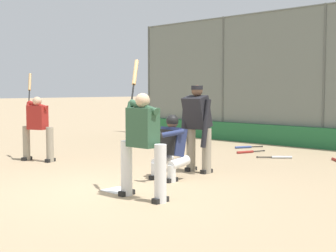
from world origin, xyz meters
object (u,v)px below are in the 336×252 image
(catcher_behind_plate, at_px, (170,146))
(batter_on_deck, at_px, (37,126))
(spare_bat_first_base_side, at_px, (245,147))
(spare_bat_third_base_side, at_px, (279,157))
(batter_at_plate, at_px, (143,141))
(umpire_home, at_px, (197,126))
(spare_bat_near_backstop, at_px, (247,152))

(catcher_behind_plate, relative_size, batter_on_deck, 0.58)
(batter_on_deck, distance_m, spare_bat_first_base_side, 5.95)
(batter_on_deck, distance_m, spare_bat_third_base_side, 5.93)
(batter_at_plate, distance_m, umpire_home, 2.54)
(catcher_behind_plate, distance_m, spare_bat_first_base_side, 5.26)
(batter_at_plate, relative_size, spare_bat_near_backstop, 2.54)
(catcher_behind_plate, height_order, spare_bat_third_base_side, catcher_behind_plate)
(spare_bat_third_base_side, bearing_deg, spare_bat_first_base_side, 105.88)
(batter_at_plate, xyz_separation_m, catcher_behind_plate, (0.78, -1.44, -0.26))
(spare_bat_near_backstop, height_order, spare_bat_first_base_side, same)
(batter_at_plate, xyz_separation_m, spare_bat_near_backstop, (1.77, -5.56, -0.87))
(batter_on_deck, relative_size, spare_bat_third_base_side, 3.06)
(batter_on_deck, relative_size, spare_bat_first_base_side, 2.55)
(umpire_home, relative_size, spare_bat_third_base_side, 2.61)
(spare_bat_first_base_side, bearing_deg, catcher_behind_plate, 45.32)
(catcher_behind_plate, bearing_deg, batter_on_deck, 6.76)
(batter_at_plate, relative_size, umpire_home, 1.23)
(batter_at_plate, xyz_separation_m, umpire_home, (0.88, -2.38, 0.07))
(catcher_behind_plate, relative_size, umpire_home, 0.69)
(batter_on_deck, bearing_deg, umpire_home, -179.40)
(spare_bat_near_backstop, xyz_separation_m, spare_bat_first_base_side, (0.63, -0.85, 0.00))
(batter_at_plate, bearing_deg, batter_on_deck, -13.36)
(umpire_home, bearing_deg, spare_bat_third_base_side, -94.62)
(umpire_home, xyz_separation_m, batter_on_deck, (3.74, 1.43, -0.13))
(spare_bat_near_backstop, bearing_deg, catcher_behind_plate, 33.66)
(batter_at_plate, bearing_deg, spare_bat_first_base_side, -71.16)
(batter_at_plate, height_order, umpire_home, batter_at_plate)
(catcher_behind_plate, xyz_separation_m, batter_on_deck, (3.85, 0.49, 0.20))
(umpire_home, relative_size, spare_bat_first_base_side, 2.17)
(batter_at_plate, relative_size, spare_bat_first_base_side, 2.66)
(batter_at_plate, distance_m, catcher_behind_plate, 1.66)
(catcher_behind_plate, height_order, spare_bat_near_backstop, catcher_behind_plate)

